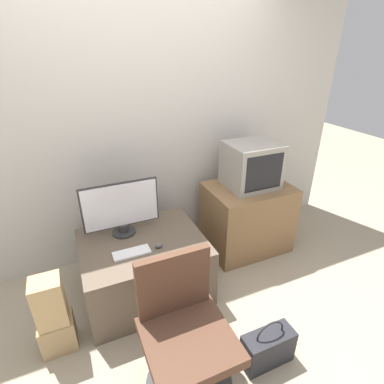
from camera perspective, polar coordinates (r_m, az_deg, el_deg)
The scene contains 12 objects.
ground_plane at distance 2.43m, azimuth 1.85°, elevation -26.76°, with size 12.00×12.00×0.00m, color tan.
wall_back at distance 2.79m, azimuth -9.78°, elevation 12.63°, with size 4.40×0.05×2.60m.
desk at distance 2.63m, azimuth -9.06°, elevation -13.80°, with size 0.98×0.80×0.52m.
side_stand at distance 3.13m, azimuth 10.38°, elevation -4.77°, with size 0.81×0.59×0.70m.
main_monitor at distance 2.48m, azimuth -13.35°, elevation -3.03°, with size 0.62×0.19×0.46m.
keyboard at distance 2.36m, azimuth -11.42°, elevation -11.27°, with size 0.28×0.11×0.01m.
mouse at distance 2.38m, azimuth -6.33°, elevation -10.10°, with size 0.06×0.04×0.04m.
crt_tv at distance 2.90m, azimuth 11.23°, elevation 5.03°, with size 0.47×0.42×0.43m.
office_chair at distance 1.99m, azimuth -1.35°, elevation -25.90°, with size 0.55×0.55×0.87m.
cardboard_box_lower at distance 2.50m, azimuth -24.11°, elevation -23.37°, with size 0.23×0.19×0.25m.
cardboard_box_upper at distance 2.29m, azimuth -25.56°, elevation -18.35°, with size 0.19×0.17×0.35m.
handbag at distance 2.30m, azimuth 14.20°, elevation -26.80°, with size 0.35×0.15×0.37m.
Camera 1 is at (-0.65, -1.31, 1.95)m, focal length 28.00 mm.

